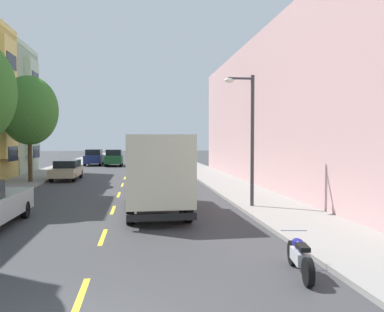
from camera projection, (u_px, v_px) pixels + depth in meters
name	position (u px, v px, depth m)	size (l,w,h in m)	color
ground_plane	(126.00, 175.00, 35.65)	(160.00, 160.00, 0.00)	#38383A
sidewalk_left	(36.00, 177.00, 32.75)	(3.20, 120.00, 0.14)	gray
sidewalk_right	(210.00, 175.00, 34.57)	(3.20, 120.00, 0.14)	gray
lane_centerline_dashes	(124.00, 181.00, 30.19)	(0.14, 47.20, 0.01)	yellow
apartment_block_opposite	(328.00, 112.00, 27.30)	(10.00, 36.00, 9.89)	#CC9E9E
street_tree_third	(29.00, 110.00, 28.25)	(3.90, 3.90, 7.37)	#47331E
street_lamp	(249.00, 129.00, 17.92)	(1.35, 0.28, 5.76)	#38383D
delivery_box_truck	(155.00, 168.00, 17.18)	(2.59, 7.44, 3.25)	beige
parked_wagon_champagne	(67.00, 169.00, 31.13)	(1.88, 4.72, 1.50)	tan
parked_hatchback_teal	(172.00, 163.00, 40.84)	(1.76, 4.01, 1.50)	#195B60
parked_sedan_white	(167.00, 159.00, 49.31)	(1.84, 4.52, 1.43)	silver
parked_suv_navy	(94.00, 157.00, 48.94)	(1.99, 4.82, 1.93)	navy
moving_forest_sedan	(114.00, 158.00, 47.86)	(1.95, 4.80, 1.93)	#194C28
parked_motorcycle	(300.00, 257.00, 9.25)	(0.62, 2.05, 0.90)	black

